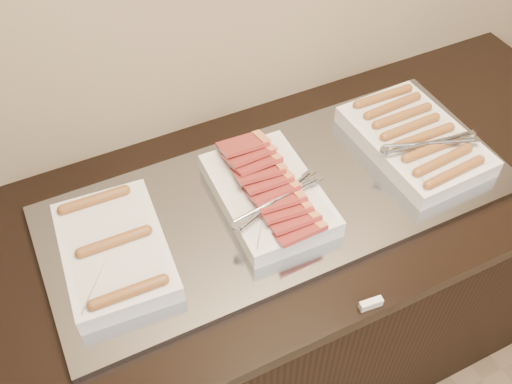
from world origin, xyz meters
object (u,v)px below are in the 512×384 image
dish_left (115,250)px  dish_center (269,193)px  dish_right (415,139)px  warming_tray (281,198)px  counter (273,295)px

dish_left → dish_center: dish_center is taller
dish_left → dish_center: size_ratio=0.95×
dish_center → dish_right: bearing=1.6°
warming_tray → dish_center: (-0.04, -0.00, 0.05)m
dish_center → dish_right: dish_center is taller
warming_tray → dish_center: 0.06m
dish_center → dish_right: 0.45m
counter → warming_tray: (0.01, 0.00, 0.46)m
dish_center → dish_left: bearing=-179.0°
warming_tray → dish_left: (-0.43, 0.00, 0.04)m
counter → dish_right: dish_right is taller
warming_tray → dish_center: bearing=-174.3°
counter → dish_left: 0.65m
counter → dish_left: size_ratio=5.74×
dish_left → dish_center: bearing=3.4°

